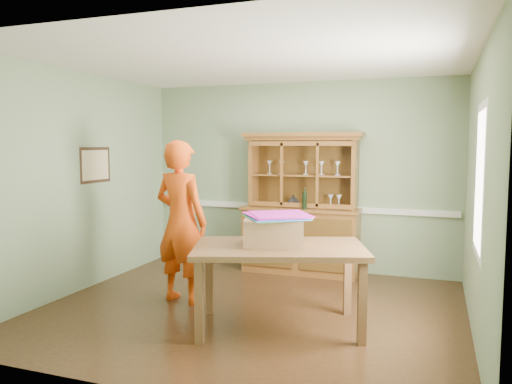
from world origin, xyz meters
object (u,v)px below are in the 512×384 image
at_px(dining_table, 279,256).
at_px(person, 181,222).
at_px(cardboard_box, 274,232).
at_px(china_hutch, 301,223).

bearing_deg(dining_table, person, 143.02).
height_order(dining_table, person, person).
height_order(dining_table, cardboard_box, cardboard_box).
relative_size(dining_table, person, 1.01).
bearing_deg(cardboard_box, china_hutch, 97.65).
relative_size(china_hutch, person, 1.06).
xyz_separation_m(cardboard_box, person, (-1.25, 0.43, -0.03)).
xyz_separation_m(china_hutch, dining_table, (0.36, -2.19, 0.03)).
relative_size(china_hutch, dining_table, 1.05).
height_order(cardboard_box, person, person).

